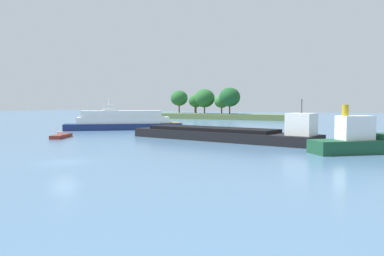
# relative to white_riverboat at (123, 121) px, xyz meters

# --- Properties ---
(ground_plane) EXTENTS (400.00, 400.00, 0.00)m
(ground_plane) POSITION_rel_white_riverboat_xyz_m (21.83, -38.28, -1.68)
(ground_plane) COLOR #476B8E
(treeline_island) EXTENTS (51.14, 10.42, 10.29)m
(treeline_island) POSITION_rel_white_riverboat_xyz_m (-4.29, 57.47, 2.31)
(treeline_island) COLOR #566B3D
(treeline_island) RESTS_ON ground
(white_riverboat) EXTENTS (21.01, 17.52, 6.36)m
(white_riverboat) POSITION_rel_white_riverboat_xyz_m (0.00, 0.00, 0.00)
(white_riverboat) COLOR navy
(white_riverboat) RESTS_ON ground
(fishing_skiff) EXTENTS (3.97, 6.04, 1.04)m
(fishing_skiff) POSITION_rel_white_riverboat_xyz_m (2.58, -19.44, -1.39)
(fishing_skiff) COLOR maroon
(fishing_skiff) RESTS_ON ground
(tugboat) EXTENTS (10.01, 9.09, 5.27)m
(tugboat) POSITION_rel_white_riverboat_xyz_m (45.41, -18.78, -0.30)
(tugboat) COLOR #19472D
(tugboat) RESTS_ON ground
(small_motorboat) EXTENTS (5.93, 2.65, 1.05)m
(small_motorboat) POSITION_rel_white_riverboat_xyz_m (0.69, 13.25, -1.38)
(small_motorboat) COLOR navy
(small_motorboat) RESTS_ON ground
(cargo_barge) EXTENTS (29.72, 10.76, 5.94)m
(cargo_barge) POSITION_rel_white_riverboat_xyz_m (26.80, -11.98, -0.67)
(cargo_barge) COLOR black
(cargo_barge) RESTS_ON ground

